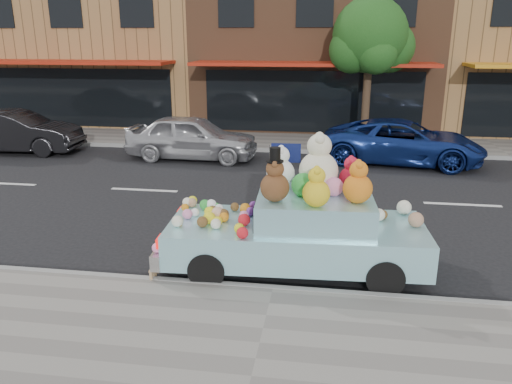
% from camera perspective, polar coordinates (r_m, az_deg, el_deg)
% --- Properties ---
extents(ground, '(120.00, 120.00, 0.00)m').
position_cam_1_polar(ground, '(12.60, 4.61, -0.58)').
color(ground, black).
rests_on(ground, ground).
extents(near_sidewalk, '(60.00, 3.00, 0.12)m').
position_cam_1_polar(near_sidewalk, '(6.70, 0.41, -17.24)').
color(near_sidewalk, gray).
rests_on(near_sidewalk, ground).
extents(far_sidewalk, '(60.00, 3.00, 0.12)m').
position_cam_1_polar(far_sidewalk, '(18.87, 6.06, 5.61)').
color(far_sidewalk, gray).
rests_on(far_sidewalk, ground).
extents(near_kerb, '(60.00, 0.12, 0.13)m').
position_cam_1_polar(near_kerb, '(7.97, 1.97, -11.14)').
color(near_kerb, gray).
rests_on(near_kerb, ground).
extents(far_kerb, '(60.00, 0.12, 0.13)m').
position_cam_1_polar(far_kerb, '(17.40, 5.82, 4.64)').
color(far_kerb, gray).
rests_on(far_kerb, ground).
extents(storefront_left, '(10.00, 9.80, 7.30)m').
position_cam_1_polar(storefront_left, '(26.25, -16.34, 16.20)').
color(storefront_left, olive).
rests_on(storefront_left, ground).
extents(storefront_mid, '(10.00, 9.80, 7.30)m').
position_cam_1_polar(storefront_mid, '(23.95, 7.00, 16.69)').
color(storefront_mid, brown).
rests_on(storefront_mid, ground).
extents(street_tree, '(3.00, 2.70, 5.22)m').
position_cam_1_polar(street_tree, '(18.56, 12.96, 16.39)').
color(street_tree, '#38281C').
rests_on(street_tree, ground).
extents(car_silver, '(4.33, 1.87, 1.46)m').
position_cam_1_polar(car_silver, '(16.50, -7.32, 6.24)').
color(car_silver, silver).
rests_on(car_silver, ground).
extents(car_blue, '(5.23, 3.00, 1.37)m').
position_cam_1_polar(car_blue, '(16.49, 16.48, 5.52)').
color(car_blue, navy).
rests_on(car_blue, ground).
extents(car_dark, '(4.50, 1.85, 1.45)m').
position_cam_1_polar(car_dark, '(19.20, -25.78, 6.21)').
color(car_dark, black).
rests_on(car_dark, ground).
extents(art_car, '(4.57, 1.97, 2.33)m').
position_cam_1_polar(art_car, '(8.49, 4.86, -3.76)').
color(art_car, black).
rests_on(art_car, ground).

